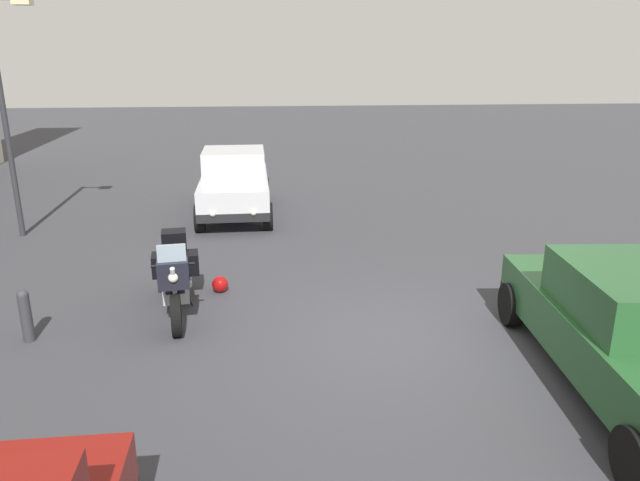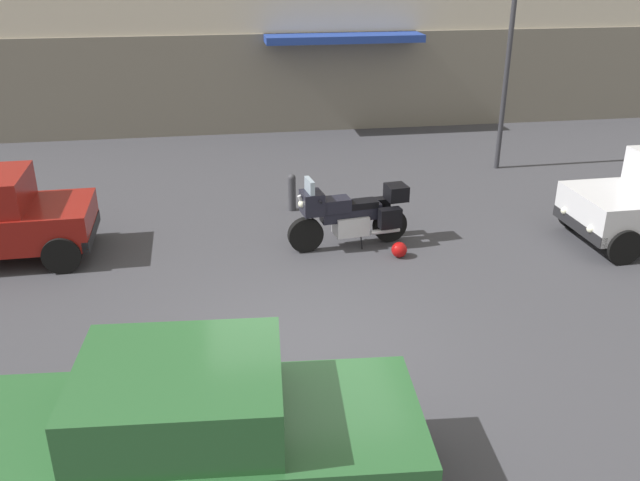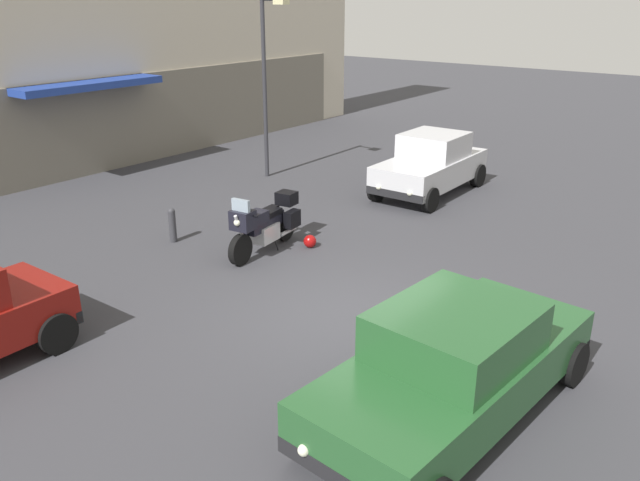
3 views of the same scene
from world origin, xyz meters
TOP-DOWN VIEW (x-y plane):
  - ground_plane at (0.00, 0.00)m, footprint 80.00×80.00m
  - motorcycle at (1.34, 3.32)m, footprint 2.26×0.89m
  - helmet at (2.10, 2.70)m, footprint 0.28×0.28m
  - car_sedan_far at (-1.44, -2.48)m, footprint 4.67×2.21m
  - streetlamp_curbside at (5.86, 7.25)m, footprint 0.28×0.94m
  - bollard_curbside at (0.50, 5.30)m, footprint 0.16×0.16m

SIDE VIEW (x-z plane):
  - ground_plane at x=0.00m, z-range 0.00..0.00m
  - helmet at x=2.10m, z-range 0.00..0.28m
  - bollard_curbside at x=0.50m, z-range 0.03..0.81m
  - motorcycle at x=1.34m, z-range -0.06..1.30m
  - car_sedan_far at x=-1.44m, z-range 0.00..1.56m
  - streetlamp_curbside at x=5.86m, z-range 0.53..5.63m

